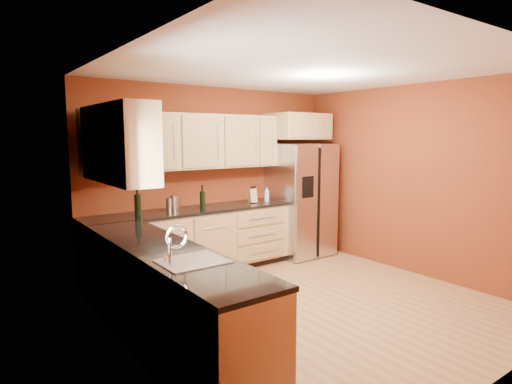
% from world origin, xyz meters
% --- Properties ---
extents(floor, '(4.00, 4.00, 0.00)m').
position_xyz_m(floor, '(0.00, 0.00, 0.00)').
color(floor, '#A1653E').
rests_on(floor, ground).
extents(ceiling, '(4.00, 4.00, 0.00)m').
position_xyz_m(ceiling, '(0.00, 0.00, 2.60)').
color(ceiling, silver).
rests_on(ceiling, wall_back).
extents(wall_back, '(4.00, 0.04, 2.60)m').
position_xyz_m(wall_back, '(0.00, 2.00, 1.30)').
color(wall_back, maroon).
rests_on(wall_back, floor).
extents(wall_front, '(4.00, 0.04, 2.60)m').
position_xyz_m(wall_front, '(0.00, -2.00, 1.30)').
color(wall_front, maroon).
rests_on(wall_front, floor).
extents(wall_left, '(0.04, 4.00, 2.60)m').
position_xyz_m(wall_left, '(-2.00, 0.00, 1.30)').
color(wall_left, maroon).
rests_on(wall_left, floor).
extents(wall_right, '(0.04, 4.00, 2.60)m').
position_xyz_m(wall_right, '(2.00, 0.00, 1.30)').
color(wall_right, maroon).
rests_on(wall_right, floor).
extents(base_cabinets_back, '(2.90, 0.60, 0.88)m').
position_xyz_m(base_cabinets_back, '(-0.55, 1.70, 0.44)').
color(base_cabinets_back, tan).
rests_on(base_cabinets_back, floor).
extents(base_cabinets_left, '(0.60, 2.80, 0.88)m').
position_xyz_m(base_cabinets_left, '(-1.70, 0.00, 0.44)').
color(base_cabinets_left, tan).
rests_on(base_cabinets_left, floor).
extents(countertop_back, '(2.90, 0.62, 0.04)m').
position_xyz_m(countertop_back, '(-0.55, 1.69, 0.90)').
color(countertop_back, black).
rests_on(countertop_back, base_cabinets_back).
extents(countertop_left, '(0.62, 2.80, 0.04)m').
position_xyz_m(countertop_left, '(-1.69, 0.00, 0.90)').
color(countertop_left, black).
rests_on(countertop_left, base_cabinets_left).
extents(upper_cabinets_back, '(2.30, 0.33, 0.75)m').
position_xyz_m(upper_cabinets_back, '(-0.25, 1.83, 1.83)').
color(upper_cabinets_back, tan).
rests_on(upper_cabinets_back, wall_back).
extents(upper_cabinets_left, '(0.33, 1.35, 0.75)m').
position_xyz_m(upper_cabinets_left, '(-1.83, 0.72, 1.83)').
color(upper_cabinets_left, tan).
rests_on(upper_cabinets_left, wall_left).
extents(corner_upper_cabinet, '(0.67, 0.67, 0.75)m').
position_xyz_m(corner_upper_cabinet, '(-1.67, 1.67, 1.83)').
color(corner_upper_cabinet, tan).
rests_on(corner_upper_cabinet, wall_back).
extents(over_fridge_cabinet, '(0.92, 0.60, 0.40)m').
position_xyz_m(over_fridge_cabinet, '(1.35, 1.70, 2.05)').
color(over_fridge_cabinet, tan).
rests_on(over_fridge_cabinet, wall_back).
extents(refrigerator, '(0.90, 0.75, 1.78)m').
position_xyz_m(refrigerator, '(1.35, 1.62, 0.89)').
color(refrigerator, '#ADAEB2').
rests_on(refrigerator, floor).
extents(window, '(0.03, 0.90, 1.00)m').
position_xyz_m(window, '(-1.98, -0.50, 1.55)').
color(window, white).
rests_on(window, wall_left).
extents(sink_faucet, '(0.50, 0.42, 0.30)m').
position_xyz_m(sink_faucet, '(-1.69, -0.50, 1.07)').
color(sink_faucet, silver).
rests_on(sink_faucet, countertop_left).
extents(canister_left, '(0.13, 0.13, 0.20)m').
position_xyz_m(canister_left, '(-0.80, 1.70, 1.02)').
color(canister_left, '#ADAEB2').
rests_on(canister_left, countertop_back).
extents(canister_right, '(0.13, 0.13, 0.17)m').
position_xyz_m(canister_right, '(-0.86, 1.72, 1.01)').
color(canister_right, '#ADAEB2').
rests_on(canister_right, countertop_back).
extents(wine_bottle_a, '(0.10, 0.10, 0.37)m').
position_xyz_m(wine_bottle_a, '(-1.32, 1.65, 1.10)').
color(wine_bottle_a, black).
rests_on(wine_bottle_a, countertop_back).
extents(wine_bottle_b, '(0.08, 0.08, 0.32)m').
position_xyz_m(wine_bottle_b, '(-0.41, 1.65, 1.08)').
color(wine_bottle_b, black).
rests_on(wine_bottle_b, countertop_back).
extents(knife_block, '(0.12, 0.11, 0.21)m').
position_xyz_m(knife_block, '(0.45, 1.67, 1.02)').
color(knife_block, tan).
rests_on(knife_block, countertop_back).
extents(soap_dispenser, '(0.08, 0.08, 0.21)m').
position_xyz_m(soap_dispenser, '(0.69, 1.65, 1.02)').
color(soap_dispenser, silver).
rests_on(soap_dispenser, countertop_back).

